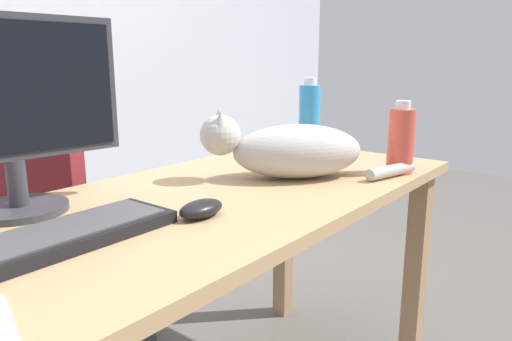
% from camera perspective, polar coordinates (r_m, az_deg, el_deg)
% --- Properties ---
extents(desk, '(1.56, 0.67, 0.72)m').
position_cam_1_polar(desk, '(1.20, -5.78, -7.71)').
color(desk, tan).
rests_on(desk, ground_plane).
extents(office_chair, '(0.51, 0.48, 0.92)m').
position_cam_1_polar(office_chair, '(1.74, -21.28, -9.78)').
color(office_chair, black).
rests_on(office_chair, ground_plane).
extents(monitor, '(0.48, 0.20, 0.41)m').
position_cam_1_polar(monitor, '(1.11, -27.40, 6.74)').
color(monitor, '#333338').
rests_on(monitor, desk).
extents(keyboard, '(0.44, 0.15, 0.03)m').
position_cam_1_polar(keyboard, '(0.92, -22.81, -7.44)').
color(keyboard, black).
rests_on(keyboard, desk).
extents(cat, '(0.47, 0.44, 0.20)m').
position_cam_1_polar(cat, '(1.32, 3.99, 2.53)').
color(cat, '#B2ADA8').
rests_on(cat, desk).
extents(computer_mouse, '(0.11, 0.06, 0.04)m').
position_cam_1_polar(computer_mouse, '(1.01, -6.56, -4.55)').
color(computer_mouse, black).
rests_on(computer_mouse, desk).
extents(water_bottle, '(0.07, 0.07, 0.27)m').
position_cam_1_polar(water_bottle, '(1.62, 6.37, 5.92)').
color(water_bottle, '#2D8CD1').
rests_on(water_bottle, desk).
extents(spray_bottle, '(0.08, 0.08, 0.21)m').
position_cam_1_polar(spray_bottle, '(1.44, 16.88, 3.51)').
color(spray_bottle, '#D84C3D').
rests_on(spray_bottle, desk).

